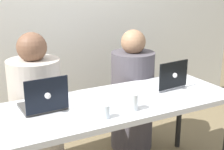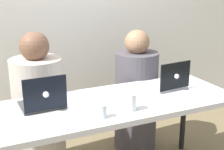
{
  "view_description": "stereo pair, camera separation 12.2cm",
  "coord_description": "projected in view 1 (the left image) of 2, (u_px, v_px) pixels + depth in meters",
  "views": [
    {
      "loc": [
        -1.02,
        -1.87,
        1.6
      ],
      "look_at": [
        0.0,
        0.07,
        0.93
      ],
      "focal_mm": 50.0,
      "sensor_mm": 36.0,
      "label": 1
    },
    {
      "loc": [
        -0.91,
        -1.93,
        1.6
      ],
      "look_at": [
        0.0,
        0.07,
        0.93
      ],
      "focal_mm": 50.0,
      "sensor_mm": 36.0,
      "label": 2
    }
  ],
  "objects": [
    {
      "name": "back_wall",
      "position": [
        58.0,
        13.0,
        3.19
      ],
      "size": [
        4.74,
        0.1,
        2.56
      ],
      "primitive_type": "cube",
      "color": "white",
      "rests_on": "ground"
    },
    {
      "name": "desk",
      "position": [
        116.0,
        109.0,
        2.31
      ],
      "size": [
        1.82,
        0.7,
        0.75
      ],
      "color": "silver",
      "rests_on": "ground"
    },
    {
      "name": "person_on_left",
      "position": [
        37.0,
        113.0,
        2.59
      ],
      "size": [
        0.44,
        0.44,
        1.22
      ],
      "rotation": [
        0.0,
        0.0,
        3.17
      ],
      "color": "#B9AFA3",
      "rests_on": "ground"
    },
    {
      "name": "person_on_right",
      "position": [
        132.0,
        97.0,
        3.01
      ],
      "size": [
        0.46,
        0.46,
        1.17
      ],
      "rotation": [
        0.0,
        0.0,
        3.01
      ],
      "color": "#4B464D",
      "rests_on": "ground"
    },
    {
      "name": "laptop_back_left",
      "position": [
        44.0,
        102.0,
        2.12
      ],
      "size": [
        0.3,
        0.3,
        0.25
      ],
      "rotation": [
        0.0,
        0.0,
        3.18
      ],
      "color": "#393837",
      "rests_on": "desk"
    },
    {
      "name": "laptop_back_right",
      "position": [
        166.0,
        81.0,
        2.56
      ],
      "size": [
        0.32,
        0.29,
        0.24
      ],
      "rotation": [
        0.0,
        0.0,
        3.25
      ],
      "color": "silver",
      "rests_on": "desk"
    },
    {
      "name": "water_glass_center",
      "position": [
        133.0,
        103.0,
        2.11
      ],
      "size": [
        0.07,
        0.07,
        0.12
      ],
      "color": "white",
      "rests_on": "desk"
    },
    {
      "name": "water_glass_left",
      "position": [
        105.0,
        112.0,
        1.99
      ],
      "size": [
        0.06,
        0.06,
        0.09
      ],
      "color": "silver",
      "rests_on": "desk"
    }
  ]
}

